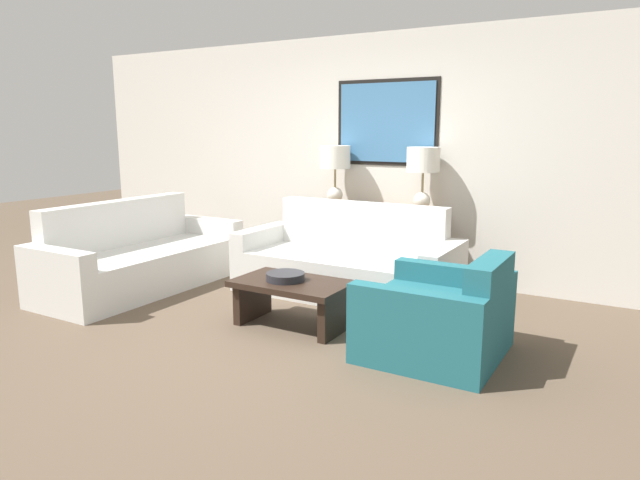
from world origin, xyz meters
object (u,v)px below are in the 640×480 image
object	(u,v)px
table_lamp_left	(335,164)
table_lamp_right	(423,167)
coffee_table	(292,294)
couch_by_back_wall	(348,265)
armchair_near_back_wall	(439,319)
couch_by_side	(140,260)
console_table	(376,244)
decorative_bowl	(285,277)

from	to	relation	value
table_lamp_left	table_lamp_right	bearing A→B (deg)	0.00
table_lamp_left	coffee_table	xyz separation A→B (m)	(0.56, -1.75, -0.97)
couch_by_back_wall	armchair_near_back_wall	distance (m)	1.68
table_lamp_right	couch_by_side	world-z (taller)	table_lamp_right
couch_by_back_wall	console_table	bearing A→B (deg)	90.00
couch_by_side	coffee_table	world-z (taller)	couch_by_side
decorative_bowl	armchair_near_back_wall	world-z (taller)	armchair_near_back_wall
table_lamp_right	decorative_bowl	xyz separation A→B (m)	(-0.53, -1.76, -0.83)
table_lamp_right	coffee_table	size ratio (longest dim) A/B	0.69
armchair_near_back_wall	coffee_table	bearing A→B (deg)	-178.68
console_table	armchair_near_back_wall	world-z (taller)	console_table
table_lamp_right	console_table	bearing A→B (deg)	180.00
console_table	couch_by_back_wall	distance (m)	0.67
console_table	armchair_near_back_wall	size ratio (longest dim) A/B	1.48
console_table	decorative_bowl	bearing A→B (deg)	-90.41
table_lamp_left	table_lamp_right	distance (m)	1.03
couch_by_side	coffee_table	xyz separation A→B (m)	(2.03, -0.21, -0.01)
table_lamp_left	armchair_near_back_wall	size ratio (longest dim) A/B	0.67
table_lamp_right	armchair_near_back_wall	bearing A→B (deg)	-65.31
table_lamp_left	decorative_bowl	size ratio (longest dim) A/B	2.04
armchair_near_back_wall	table_lamp_left	bearing A→B (deg)	136.59
console_table	table_lamp_right	world-z (taller)	table_lamp_right
couch_by_side	decorative_bowl	bearing A→B (deg)	-6.42
table_lamp_right	couch_by_side	bearing A→B (deg)	-148.30
table_lamp_right	decorative_bowl	bearing A→B (deg)	-106.63
table_lamp_left	coffee_table	size ratio (longest dim) A/B	0.69
table_lamp_left	couch_by_back_wall	distance (m)	1.28
couch_by_back_wall	coffee_table	bearing A→B (deg)	-87.59
console_table	armchair_near_back_wall	bearing A→B (deg)	-52.82
table_lamp_right	couch_by_side	xyz separation A→B (m)	(-2.49, -1.54, -0.96)
table_lamp_right	coffee_table	bearing A→B (deg)	-104.98
table_lamp_right	decorative_bowl	world-z (taller)	table_lamp_right
couch_by_back_wall	decorative_bowl	size ratio (longest dim) A/B	6.79
table_lamp_left	couch_by_side	size ratio (longest dim) A/B	0.30
table_lamp_left	couch_by_back_wall	xyz separation A→B (m)	(0.51, -0.67, -0.96)
table_lamp_left	console_table	bearing A→B (deg)	0.00
couch_by_side	coffee_table	bearing A→B (deg)	-5.86
armchair_near_back_wall	couch_by_side	bearing A→B (deg)	176.88
coffee_table	decorative_bowl	distance (m)	0.16
coffee_table	couch_by_back_wall	bearing A→B (deg)	92.41
coffee_table	table_lamp_left	bearing A→B (deg)	107.73
table_lamp_right	decorative_bowl	distance (m)	2.02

